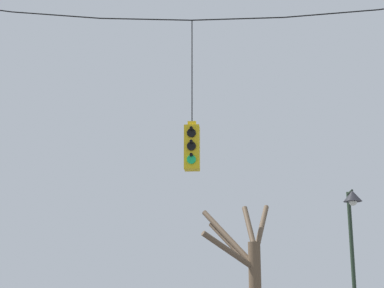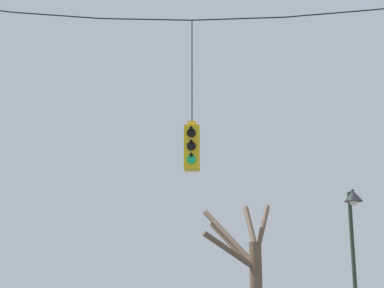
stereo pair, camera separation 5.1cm
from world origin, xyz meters
TOP-DOWN VIEW (x-y plane):
  - span_wire at (0.00, 0.48)m, footprint 15.26×0.03m
  - traffic_light_near_right_pole at (-1.07, 0.48)m, footprint 0.34×0.58m
  - street_lamp at (3.35, 5.38)m, footprint 0.55×0.93m
  - bare_tree at (0.37, 9.87)m, footprint 2.76×3.64m

SIDE VIEW (x-z plane):
  - bare_tree at x=0.37m, z-range 0.03..5.27m
  - street_lamp at x=3.35m, z-range 1.34..6.08m
  - traffic_light_near_right_pole at x=-1.07m, z-range 3.14..6.76m
  - span_wire at x=0.00m, z-range 7.90..8.65m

